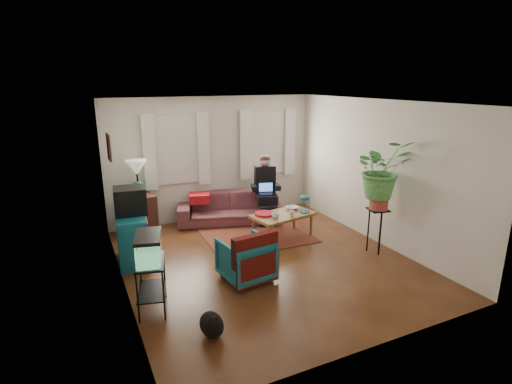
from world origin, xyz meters
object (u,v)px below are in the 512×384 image
dresser (133,238)px  aquarium_stand (152,286)px  sofa (229,203)px  plant_stand (376,231)px  side_table (140,214)px  armchair (246,257)px  coffee_table (283,226)px

dresser → aquarium_stand: size_ratio=1.29×
sofa → plant_stand: sofa is taller
side_table → dresser: size_ratio=0.85×
side_table → armchair: 2.84m
side_table → sofa: bearing=-5.0°
dresser → armchair: (1.44, -1.36, -0.05)m
sofa → armchair: 2.56m
coffee_table → dresser: bearing=166.1°
sofa → plant_stand: (1.74, -2.52, -0.02)m
sofa → coffee_table: (0.58, -1.26, -0.18)m
dresser → coffee_table: dresser is taller
dresser → plant_stand: bearing=-13.9°
dresser → coffee_table: 2.74m
sofa → aquarium_stand: sofa is taller
side_table → coffee_table: bearing=-30.7°
dresser → armchair: 1.98m
armchair → plant_stand: bearing=171.2°
side_table → aquarium_stand: (-0.35, -2.87, -0.04)m
side_table → plant_stand: bearing=-37.1°
dresser → coffee_table: size_ratio=0.78×
aquarium_stand → armchair: bearing=23.9°
aquarium_stand → armchair: 1.47m
dresser → side_table: bearing=81.1°
sofa → plant_stand: bearing=-38.2°
armchair → coffee_table: size_ratio=0.62×
dresser → armchair: dresser is taller
aquarium_stand → coffee_table: size_ratio=0.60×
armchair → coffee_table: 1.77m
side_table → coffee_table: (2.39, -1.42, -0.14)m
sofa → side_table: sofa is taller
side_table → plant_stand: (3.55, -2.68, 0.01)m
armchair → plant_stand: plant_stand is taller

